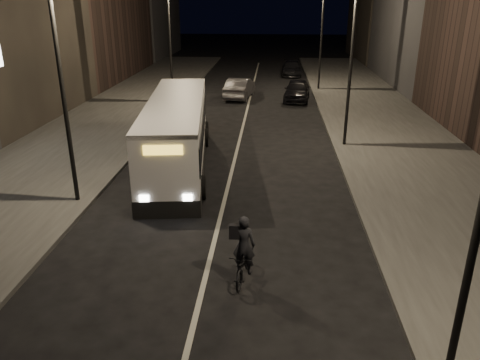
% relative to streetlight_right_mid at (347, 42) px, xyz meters
% --- Properties ---
extents(ground, '(180.00, 180.00, 0.00)m').
position_rel_streetlight_right_mid_xyz_m(ground, '(-5.33, -12.00, -5.36)').
color(ground, black).
rests_on(ground, ground).
extents(sidewalk_right, '(7.00, 70.00, 0.16)m').
position_rel_streetlight_right_mid_xyz_m(sidewalk_right, '(3.17, 2.00, -5.28)').
color(sidewalk_right, '#333431').
rests_on(sidewalk_right, ground).
extents(sidewalk_left, '(7.00, 70.00, 0.16)m').
position_rel_streetlight_right_mid_xyz_m(sidewalk_left, '(-13.83, 2.00, -5.28)').
color(sidewalk_left, '#333431').
rests_on(sidewalk_left, ground).
extents(streetlight_right_mid, '(1.20, 0.44, 8.12)m').
position_rel_streetlight_right_mid_xyz_m(streetlight_right_mid, '(0.00, 0.00, 0.00)').
color(streetlight_right_mid, black).
rests_on(streetlight_right_mid, sidewalk_right).
extents(streetlight_right_far, '(1.20, 0.44, 8.12)m').
position_rel_streetlight_right_mid_xyz_m(streetlight_right_far, '(0.00, 16.00, 0.00)').
color(streetlight_right_far, black).
rests_on(streetlight_right_far, sidewalk_right).
extents(streetlight_left_near, '(1.20, 0.44, 8.12)m').
position_rel_streetlight_right_mid_xyz_m(streetlight_left_near, '(-10.66, -8.00, 0.00)').
color(streetlight_left_near, black).
rests_on(streetlight_left_near, sidewalk_left).
extents(streetlight_left_far, '(1.20, 0.44, 8.12)m').
position_rel_streetlight_right_mid_xyz_m(streetlight_left_far, '(-10.66, 10.00, 0.00)').
color(streetlight_left_far, black).
rests_on(streetlight_left_far, sidewalk_left).
extents(city_bus, '(3.78, 11.68, 3.10)m').
position_rel_streetlight_right_mid_xyz_m(city_bus, '(-7.91, -3.39, -3.68)').
color(city_bus, silver).
rests_on(city_bus, ground).
extents(cyclist_on_bicycle, '(0.86, 1.86, 2.06)m').
position_rel_streetlight_right_mid_xyz_m(cyclist_on_bicycle, '(-4.23, -12.78, -4.67)').
color(cyclist_on_bicycle, black).
rests_on(cyclist_on_bicycle, ground).
extents(car_near, '(2.29, 4.70, 1.54)m').
position_rel_streetlight_right_mid_xyz_m(car_near, '(-1.73, 11.75, -4.59)').
color(car_near, black).
rests_on(car_near, ground).
extents(car_mid, '(2.24, 4.90, 1.56)m').
position_rel_streetlight_right_mid_xyz_m(car_mid, '(-6.13, 12.34, -4.58)').
color(car_mid, '#353537').
rests_on(car_mid, ground).
extents(car_far, '(1.96, 4.70, 1.36)m').
position_rel_streetlight_right_mid_xyz_m(car_far, '(-1.73, 23.86, -4.68)').
color(car_far, black).
rests_on(car_far, ground).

